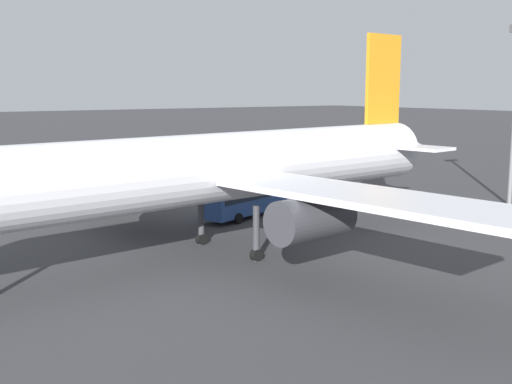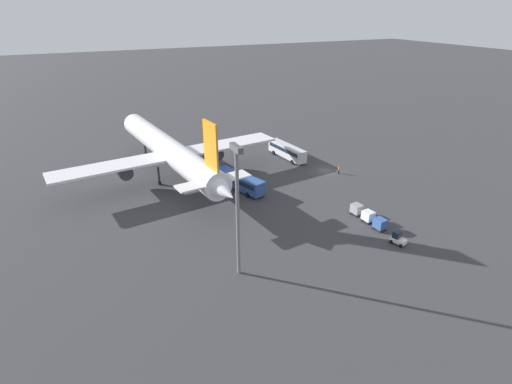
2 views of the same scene
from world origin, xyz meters
TOP-DOWN VIEW (x-y plane):
  - ground_plane at (0.00, 0.00)m, footprint 600.00×600.00m
  - airplane at (11.02, 33.40)m, footprint 56.73×49.27m
  - shuttle_bus_near at (11.40, 3.91)m, footprint 13.04×3.87m
  - shuttle_bus_far at (-0.60, 22.09)m, footprint 13.05×6.70m
  - baggage_tug at (-30.78, 7.53)m, footprint 2.68×2.24m
  - worker_person at (-2.65, -1.62)m, footprint 0.38×0.38m
  - cargo_cart_blue at (-26.14, 7.17)m, footprint 2.15×1.86m
  - cargo_cart_white at (-23.12, 7.17)m, footprint 2.15×1.86m
  - cargo_cart_grey at (-20.10, 7.27)m, footprint 2.15×1.86m

SIDE VIEW (x-z plane):
  - ground_plane at x=0.00m, z-range 0.00..0.00m
  - worker_person at x=-2.65m, z-range 0.00..1.74m
  - baggage_tug at x=-30.78m, z-range -0.11..1.99m
  - cargo_cart_blue at x=-26.14m, z-range 0.16..2.22m
  - cargo_cart_white at x=-23.12m, z-range 0.16..2.22m
  - cargo_cart_grey at x=-20.10m, z-range 0.16..2.22m
  - shuttle_bus_far at x=-0.60m, z-range 0.33..3.62m
  - shuttle_bus_near at x=11.40m, z-range 0.33..3.69m
  - airplane at x=11.02m, z-range -2.19..15.42m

